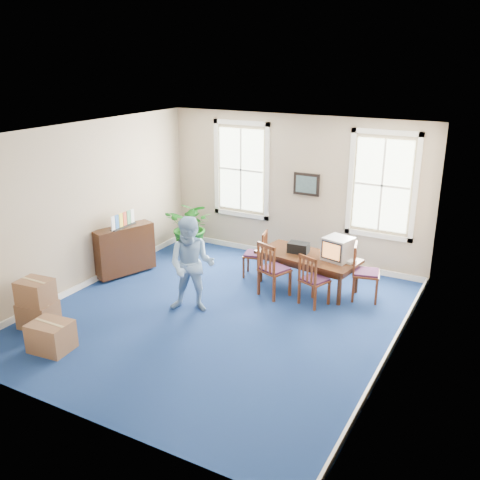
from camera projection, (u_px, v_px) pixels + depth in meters
The scene contains 25 objects.
floor at pixel (219, 315), 9.45m from camera, with size 6.50×6.50×0.00m, color navy.
ceiling at pixel (216, 133), 8.40m from camera, with size 6.50×6.50×0.00m, color white.
wall_back at pixel (294, 189), 11.62m from camera, with size 6.50×6.50×0.00m, color tan.
wall_front at pixel (75, 305), 6.23m from camera, with size 6.50×6.50×0.00m, color tan.
wall_left at pixel (84, 207), 10.28m from camera, with size 6.50×6.50×0.00m, color tan.
wall_right at pixel (399, 261), 7.57m from camera, with size 6.50×6.50×0.00m, color tan.
baseboard_back at pixel (291, 256), 12.10m from camera, with size 6.00×0.04×0.12m, color white.
baseboard_left at pixel (92, 280), 10.78m from camera, with size 0.04×6.50×0.12m, color white.
baseboard_right at pixel (387, 355), 8.09m from camera, with size 0.04×6.50×0.12m, color white.
window_left at pixel (241, 170), 12.09m from camera, with size 1.40×0.12×2.20m, color white, non-canonical shape.
window_right at pixel (382, 185), 10.65m from camera, with size 1.40×0.12×2.20m, color white, non-canonical shape.
wall_picture at pixel (306, 184), 11.40m from camera, with size 0.58×0.06×0.48m, color black, non-canonical shape.
conference_table at pixel (307, 271), 10.52m from camera, with size 1.97×0.90×0.67m, color #3D2010, non-canonical shape.
crt_tv at pixel (338, 249), 10.11m from camera, with size 0.48×0.53×0.44m, color #B7B7BC, non-canonical shape.
game_console at pixel (351, 262), 10.02m from camera, with size 0.15×0.19×0.05m, color white.
equipment_bag at pixel (298, 248), 10.52m from camera, with size 0.40×0.26×0.20m, color black.
chair_near_left at pixel (275, 269), 10.08m from camera, with size 0.49×0.49×1.09m, color brown, non-canonical shape.
chair_near_right at pixel (315, 279), 9.73m from camera, with size 0.44×0.44×0.99m, color brown, non-canonical shape.
chair_end_left at pixel (255, 254), 11.00m from camera, with size 0.44×0.44×0.97m, color brown, non-canonical shape.
chair_end_right at pixel (366, 272), 9.93m from camera, with size 0.48×0.48×1.08m, color brown, non-canonical shape.
man at pixel (192, 265), 9.38m from camera, with size 0.85×0.66×1.74m, color #82A9D4.
credenza at pixel (125, 252), 11.07m from camera, with size 0.36×1.27×1.00m, color #3D2010.
brochure_rack at pixel (123, 222), 10.84m from camera, with size 0.13×0.73×0.32m, color #99999E, non-canonical shape.
potted_plant at pixel (192, 226), 12.34m from camera, with size 1.12×0.97×1.24m, color #125513.
cardboard_boxes at pixel (51, 303), 8.93m from camera, with size 1.56×1.56×0.89m, color #8A5E3F, non-canonical shape.
Camera 1 is at (4.39, -7.27, 4.37)m, focal length 40.00 mm.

